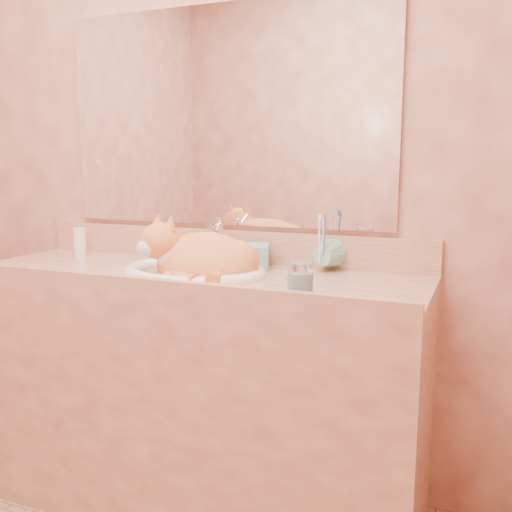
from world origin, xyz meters
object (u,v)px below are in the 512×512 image
at_px(sink_basin, 194,252).
at_px(water_glass, 300,278).
at_px(vanity_counter, 194,390).
at_px(cat, 199,257).
at_px(soap_dispenser, 256,245).
at_px(toothbrush_cup, 322,258).

bearing_deg(sink_basin, water_glass, -26.76).
xyz_separation_m(vanity_counter, water_glass, (0.45, -0.19, 0.48)).
height_order(cat, soap_dispenser, soap_dispenser).
bearing_deg(cat, toothbrush_cup, 45.03).
relative_size(cat, water_glass, 4.40).
bearing_deg(cat, sink_basin, -152.71).
height_order(sink_basin, toothbrush_cup, sink_basin).
xyz_separation_m(cat, water_glass, (0.41, -0.17, -0.01)).
bearing_deg(vanity_counter, soap_dispenser, 26.96).
distance_m(cat, toothbrush_cup, 0.42).
relative_size(cat, soap_dispenser, 2.06).
bearing_deg(sink_basin, cat, 2.76).
relative_size(vanity_counter, sink_basin, 3.26).
height_order(vanity_counter, sink_basin, sink_basin).
relative_size(vanity_counter, water_glass, 18.06).
distance_m(cat, soap_dispenser, 0.20).
bearing_deg(vanity_counter, sink_basin, -41.57).
distance_m(sink_basin, cat, 0.02).
height_order(vanity_counter, water_glass, water_glass).
relative_size(toothbrush_cup, water_glass, 1.25).
bearing_deg(soap_dispenser, cat, -162.35).
height_order(vanity_counter, toothbrush_cup, toothbrush_cup).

